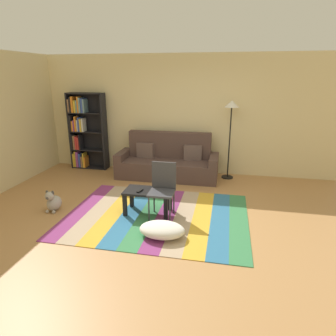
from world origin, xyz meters
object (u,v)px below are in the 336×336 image
pouf (162,230)px  tv_remote (140,191)px  folding_chair (163,185)px  bookshelf (84,131)px  dog (53,202)px  couch (168,162)px  standing_lamp (231,114)px  coffee_table (148,195)px

pouf → tv_remote: (-0.51, 0.64, 0.31)m
folding_chair → pouf: bearing=-66.2°
bookshelf → dog: bearing=-76.3°
couch → standing_lamp: 1.75m
standing_lamp → folding_chair: size_ratio=1.92×
couch → pouf: couch is taller
dog → pouf: bearing=-13.2°
bookshelf → coffee_table: bookshelf is taller
couch → tv_remote: 1.98m
pouf → dog: size_ratio=1.67×
pouf → tv_remote: bearing=128.9°
coffee_table → pouf: coffee_table is taller
coffee_table → standing_lamp: size_ratio=0.45×
couch → bookshelf: bookshelf is taller
pouf → tv_remote: tv_remote is taller
bookshelf → folding_chair: 3.35m
coffee_table → pouf: (0.40, -0.70, -0.22)m
coffee_table → couch: bearing=91.6°
couch → tv_remote: size_ratio=15.07×
standing_lamp → folding_chair: 2.53m
coffee_table → tv_remote: size_ratio=5.13×
pouf → bookshelf: bearing=132.0°
bookshelf → coffee_table: (2.21, -2.20, -0.60)m
dog → tv_remote: tv_remote is taller
standing_lamp → folding_chair: standing_lamp is taller
coffee_table → dog: size_ratio=1.94×
standing_lamp → tv_remote: (-1.41, -2.17, -1.01)m
bookshelf → folding_chair: (2.47, -2.22, -0.40)m
couch → coffee_table: (0.05, -1.91, -0.00)m
pouf → folding_chair: folding_chair is taller
bookshelf → couch: bearing=-7.5°
bookshelf → tv_remote: 3.13m
couch → dog: couch is taller
bookshelf → folding_chair: bearing=-41.9°
folding_chair → couch: bearing=111.5°
bookshelf → folding_chair: size_ratio=2.04×
bookshelf → pouf: 3.99m
pouf → tv_remote: size_ratio=4.42×
standing_lamp → coffee_table: bearing=-121.6°
pouf → folding_chair: size_ratio=0.74×
bookshelf → tv_remote: (2.10, -2.26, -0.51)m
pouf → dog: bearing=166.8°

